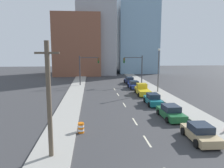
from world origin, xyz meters
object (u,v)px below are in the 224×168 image
object	(u,v)px
sedan_tan	(200,133)
sedan_green	(171,112)
sedan_teal	(153,100)
sedan_blue	(134,85)
traffic_signal_right	(137,66)
traffic_barrel	(81,128)
utility_pole_left_near	(49,100)
pickup_truck_yellow	(142,90)
street_lamp	(158,67)
sedan_navy	(129,81)
traffic_signal_left	(85,66)

from	to	relation	value
sedan_tan	sedan_green	distance (m)	6.19
sedan_teal	sedan_blue	xyz separation A→B (m)	(-0.03, 13.41, -0.01)
traffic_signal_right	sedan_green	world-z (taller)	traffic_signal_right
sedan_tan	sedan_green	world-z (taller)	sedan_green
sedan_blue	traffic_barrel	bearing A→B (deg)	-114.58
utility_pole_left_near	sedan_green	distance (m)	14.50
sedan_teal	pickup_truck_yellow	size ratio (longest dim) A/B	0.82
street_lamp	sedan_tan	xyz separation A→B (m)	(-3.02, -21.40, -3.95)
street_lamp	sedan_teal	world-z (taller)	street_lamp
utility_pole_left_near	traffic_barrel	world-z (taller)	utility_pole_left_near
pickup_truck_yellow	sedan_tan	bearing A→B (deg)	-86.99
sedan_blue	sedan_navy	world-z (taller)	sedan_navy
street_lamp	pickup_truck_yellow	xyz separation A→B (m)	(-3.23, -1.63, -3.85)
sedan_teal	pickup_truck_yellow	bearing A→B (deg)	89.90
sedan_navy	street_lamp	bearing A→B (deg)	-76.89
sedan_tan	utility_pole_left_near	bearing A→B (deg)	-169.56
traffic_barrel	sedan_navy	bearing A→B (deg)	71.91
sedan_tan	sedan_teal	size ratio (longest dim) A/B	0.93
street_lamp	sedan_teal	size ratio (longest dim) A/B	1.71
street_lamp	traffic_barrel	bearing A→B (deg)	-124.75
sedan_green	traffic_signal_left	bearing A→B (deg)	111.17
traffic_barrel	sedan_tan	bearing A→B (deg)	-15.22
traffic_signal_right	utility_pole_left_near	xyz separation A→B (m)	(-12.82, -32.35, -0.00)
pickup_truck_yellow	sedan_navy	distance (m)	12.75
traffic_barrel	traffic_signal_left	bearing A→B (deg)	90.46
traffic_signal_left	sedan_teal	size ratio (longest dim) A/B	1.39
traffic_signal_right	street_lamp	world-z (taller)	street_lamp
sedan_tan	pickup_truck_yellow	bearing A→B (deg)	92.28
sedan_tan	sedan_blue	size ratio (longest dim) A/B	0.99
utility_pole_left_near	sedan_navy	bearing A→B (deg)	71.33
traffic_signal_left	pickup_truck_yellow	bearing A→B (deg)	-47.18
traffic_signal_right	sedan_tan	bearing A→B (deg)	-91.89
traffic_signal_right	sedan_blue	size ratio (longest dim) A/B	1.48
sedan_teal	sedan_navy	distance (m)	19.94
traffic_signal_right	pickup_truck_yellow	xyz separation A→B (m)	(-1.21, -10.76, -3.41)
pickup_truck_yellow	sedan_blue	bearing A→B (deg)	94.57
traffic_signal_right	traffic_signal_left	bearing A→B (deg)	180.00
traffic_signal_left	sedan_tan	xyz separation A→B (m)	(10.17, -30.53, -3.50)
traffic_signal_left	sedan_tan	world-z (taller)	traffic_signal_left
traffic_signal_right	sedan_navy	bearing A→B (deg)	121.41
sedan_green	pickup_truck_yellow	size ratio (longest dim) A/B	0.85
pickup_truck_yellow	sedan_navy	xyz separation A→B (m)	(-0.00, 12.75, -0.05)
sedan_blue	utility_pole_left_near	bearing A→B (deg)	-114.60
pickup_truck_yellow	sedan_blue	world-z (taller)	pickup_truck_yellow
utility_pole_left_near	street_lamp	distance (m)	27.56
sedan_navy	traffic_signal_right	bearing A→B (deg)	-61.67
traffic_barrel	street_lamp	distance (m)	23.13
utility_pole_left_near	pickup_truck_yellow	distance (m)	24.75
utility_pole_left_near	traffic_barrel	xyz separation A→B (m)	(1.86, 4.52, -3.68)
sedan_navy	utility_pole_left_near	bearing A→B (deg)	-111.75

